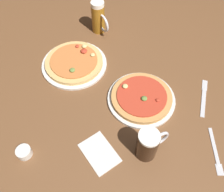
% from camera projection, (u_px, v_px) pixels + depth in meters
% --- Properties ---
extents(ground_plane, '(2.40, 2.40, 0.03)m').
position_uv_depth(ground_plane, '(112.00, 100.00, 1.11)').
color(ground_plane, brown).
extents(pizza_plate_near, '(0.30, 0.30, 0.05)m').
position_uv_depth(pizza_plate_near, '(141.00, 98.00, 1.09)').
color(pizza_plate_near, silver).
rests_on(pizza_plate_near, ground_plane).
extents(pizza_plate_far, '(0.32, 0.32, 0.05)m').
position_uv_depth(pizza_plate_far, '(74.00, 63.00, 1.21)').
color(pizza_plate_far, silver).
rests_on(pizza_plate_far, ground_plane).
extents(beer_mug_dark, '(0.07, 0.13, 0.18)m').
position_uv_depth(beer_mug_dark, '(99.00, 18.00, 1.30)').
color(beer_mug_dark, '#9E6619').
rests_on(beer_mug_dark, ground_plane).
extents(beer_mug_amber, '(0.14, 0.08, 0.14)m').
position_uv_depth(beer_mug_amber, '(148.00, 144.00, 0.90)').
color(beer_mug_amber, black).
rests_on(beer_mug_amber, ground_plane).
extents(ramekin_sauce, '(0.06, 0.06, 0.03)m').
position_uv_depth(ramekin_sauce, '(24.00, 152.00, 0.93)').
color(ramekin_sauce, silver).
rests_on(ramekin_sauce, ground_plane).
extents(napkin_folded, '(0.11, 0.16, 0.01)m').
position_uv_depth(napkin_folded, '(99.00, 153.00, 0.95)').
color(napkin_folded, silver).
rests_on(napkin_folded, ground_plane).
extents(fork_left, '(0.13, 0.17, 0.01)m').
position_uv_depth(fork_left, '(216.00, 152.00, 0.95)').
color(fork_left, silver).
rests_on(fork_left, ground_plane).
extents(knife_right, '(0.17, 0.15, 0.01)m').
position_uv_depth(knife_right, '(204.00, 97.00, 1.10)').
color(knife_right, silver).
rests_on(knife_right, ground_plane).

